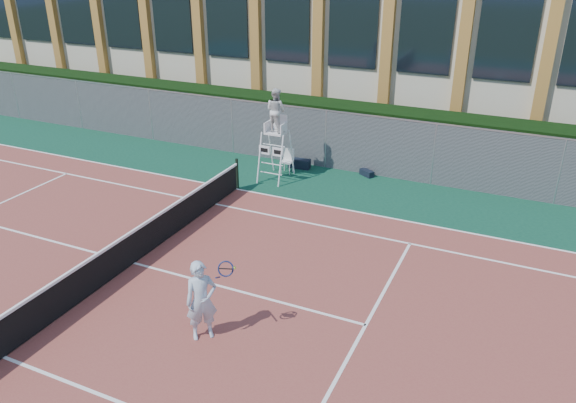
% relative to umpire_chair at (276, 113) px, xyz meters
% --- Properties ---
extents(ground, '(120.00, 120.00, 0.00)m').
position_rel_umpire_chair_xyz_m(ground, '(-0.80, -7.04, -2.43)').
color(ground, '#233814').
extents(apron, '(36.00, 20.00, 0.01)m').
position_rel_umpire_chair_xyz_m(apron, '(-0.80, -6.04, -2.42)').
color(apron, '#0D392A').
rests_on(apron, ground).
extents(tennis_court, '(23.77, 10.97, 0.02)m').
position_rel_umpire_chair_xyz_m(tennis_court, '(-0.80, -7.04, -2.41)').
color(tennis_court, brown).
rests_on(tennis_court, apron).
extents(tennis_net, '(0.10, 11.30, 1.10)m').
position_rel_umpire_chair_xyz_m(tennis_net, '(-0.80, -7.04, -1.89)').
color(tennis_net, black).
rests_on(tennis_net, ground).
extents(fence, '(40.00, 0.06, 2.20)m').
position_rel_umpire_chair_xyz_m(fence, '(-0.80, 1.76, -1.33)').
color(fence, '#595E60').
rests_on(fence, ground).
extents(hedge, '(40.00, 1.40, 2.20)m').
position_rel_umpire_chair_xyz_m(hedge, '(-0.80, 2.96, -1.33)').
color(hedge, black).
rests_on(hedge, ground).
extents(building, '(45.00, 10.60, 8.22)m').
position_rel_umpire_chair_xyz_m(building, '(-0.80, 10.90, 1.72)').
color(building, beige).
rests_on(building, ground).
extents(umpire_chair, '(0.93, 1.43, 3.33)m').
position_rel_umpire_chair_xyz_m(umpire_chair, '(0.00, 0.00, 0.00)').
color(umpire_chair, white).
rests_on(umpire_chair, ground).
extents(plastic_chair, '(0.44, 0.44, 0.90)m').
position_rel_umpire_chair_xyz_m(plastic_chair, '(0.13, 0.70, -1.89)').
color(plastic_chair, silver).
rests_on(plastic_chair, apron).
extents(sports_bag_near, '(0.84, 0.39, 0.35)m').
position_rel_umpire_chair_xyz_m(sports_bag_near, '(0.35, 1.27, -2.24)').
color(sports_bag_near, black).
rests_on(sports_bag_near, apron).
extents(sports_bag_far, '(0.60, 0.50, 0.22)m').
position_rel_umpire_chair_xyz_m(sports_bag_far, '(2.92, 1.56, -2.31)').
color(sports_bag_far, black).
rests_on(sports_bag_far, apron).
extents(tennis_player, '(1.06, 0.84, 1.82)m').
position_rel_umpire_chair_xyz_m(tennis_player, '(2.56, -8.86, -1.48)').
color(tennis_player, '#B0C2D3').
rests_on(tennis_player, tennis_court).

